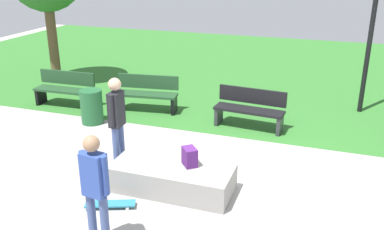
{
  "coord_description": "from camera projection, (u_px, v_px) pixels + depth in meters",
  "views": [
    {
      "loc": [
        1.53,
        -6.8,
        3.81
      ],
      "look_at": [
        -0.9,
        0.19,
        1.0
      ],
      "focal_mm": 39.85,
      "sensor_mm": 36.0,
      "label": 1
    }
  ],
  "objects": [
    {
      "name": "skater_watching",
      "position": [
        117.0,
        116.0,
        7.74
      ],
      "size": [
        0.23,
        0.43,
        1.76
      ],
      "color": "#3F5184",
      "rests_on": "ground_plane"
    },
    {
      "name": "skateboard_spare",
      "position": [
        110.0,
        204.0,
        6.81
      ],
      "size": [
        0.82,
        0.48,
        0.08
      ],
      "color": "teal",
      "rests_on": "ground_plane"
    },
    {
      "name": "park_bench_by_oak",
      "position": [
        65.0,
        88.0,
        11.25
      ],
      "size": [
        1.61,
        0.52,
        0.91
      ],
      "color": "#1E4223",
      "rests_on": "ground_plane"
    },
    {
      "name": "trash_bin",
      "position": [
        92.0,
        107.0,
        10.11
      ],
      "size": [
        0.52,
        0.52,
        0.82
      ],
      "primitive_type": "cylinder",
      "color": "#1E592D",
      "rests_on": "ground_plane"
    },
    {
      "name": "park_bench_near_path",
      "position": [
        147.0,
        93.0,
        10.89
      ],
      "size": [
        1.65,
        0.68,
        0.91
      ],
      "color": "#1E4223",
      "rests_on": "ground_plane"
    },
    {
      "name": "park_bench_far_right",
      "position": [
        250.0,
        108.0,
        9.81
      ],
      "size": [
        1.64,
        0.61,
        0.91
      ],
      "color": "black",
      "rests_on": "ground_plane"
    },
    {
      "name": "backpack_on_ledge",
      "position": [
        190.0,
        157.0,
        7.16
      ],
      "size": [
        0.33,
        0.34,
        0.32
      ],
      "primitive_type": "cube",
      "rotation": [
        0.0,
        0.0,
        5.41
      ],
      "color": "#4C1E66",
      "rests_on": "concrete_ledge"
    },
    {
      "name": "grass_lawn",
      "position": [
        289.0,
        71.0,
        14.75
      ],
      "size": [
        26.6,
        12.32,
        0.01
      ],
      "primitive_type": "cube",
      "color": "#2D6B28",
      "rests_on": "ground_plane"
    },
    {
      "name": "ground_plane",
      "position": [
        235.0,
        175.0,
        7.82
      ],
      "size": [
        28.0,
        28.0,
        0.0
      ],
      "primitive_type": "plane",
      "color": "#9E9993"
    },
    {
      "name": "concrete_ledge",
      "position": [
        172.0,
        178.0,
        7.26
      ],
      "size": [
        2.07,
        0.89,
        0.45
      ],
      "primitive_type": "cube",
      "color": "gray",
      "rests_on": "ground_plane"
    },
    {
      "name": "lamp_post",
      "position": [
        375.0,
        5.0,
        10.04
      ],
      "size": [
        0.28,
        0.28,
        4.44
      ],
      "color": "black",
      "rests_on": "ground_plane"
    },
    {
      "name": "skater_performing_trick",
      "position": [
        95.0,
        184.0,
        5.61
      ],
      "size": [
        0.43,
        0.24,
        1.66
      ],
      "color": "#3F5184",
      "rests_on": "ground_plane"
    }
  ]
}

